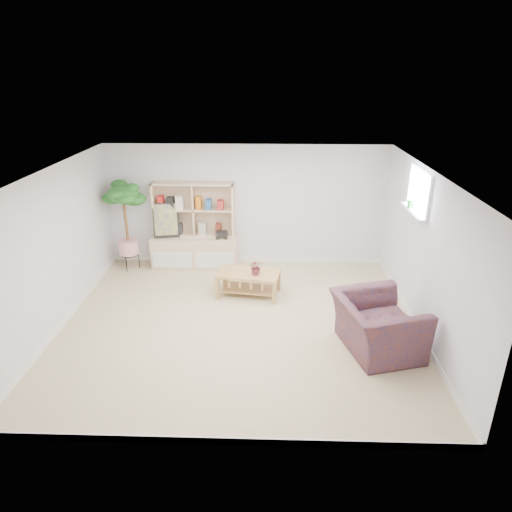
{
  "coord_description": "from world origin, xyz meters",
  "views": [
    {
      "loc": [
        0.47,
        -6.21,
        3.74
      ],
      "look_at": [
        0.26,
        0.44,
        0.97
      ],
      "focal_mm": 32.0,
      "sensor_mm": 36.0,
      "label": 1
    }
  ],
  "objects_px": {
    "coffee_table": "(249,283)",
    "floor_tree": "(127,227)",
    "storage_unit": "(194,226)",
    "armchair": "(378,322)"
  },
  "relations": [
    {
      "from": "floor_tree",
      "to": "storage_unit",
      "type": "bearing_deg",
      "value": 8.46
    },
    {
      "from": "storage_unit",
      "to": "armchair",
      "type": "height_order",
      "value": "storage_unit"
    },
    {
      "from": "storage_unit",
      "to": "floor_tree",
      "type": "distance_m",
      "value": 1.29
    },
    {
      "from": "coffee_table",
      "to": "armchair",
      "type": "height_order",
      "value": "armchair"
    },
    {
      "from": "storage_unit",
      "to": "coffee_table",
      "type": "relative_size",
      "value": 1.59
    },
    {
      "from": "storage_unit",
      "to": "armchair",
      "type": "xyz_separation_m",
      "value": [
        3.01,
        -2.87,
        -0.4
      ]
    },
    {
      "from": "floor_tree",
      "to": "armchair",
      "type": "height_order",
      "value": "floor_tree"
    },
    {
      "from": "storage_unit",
      "to": "coffee_table",
      "type": "xyz_separation_m",
      "value": [
        1.13,
        -1.24,
        -0.63
      ]
    },
    {
      "from": "coffee_table",
      "to": "floor_tree",
      "type": "distance_m",
      "value": 2.71
    },
    {
      "from": "floor_tree",
      "to": "armchair",
      "type": "relative_size",
      "value": 1.48
    }
  ]
}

